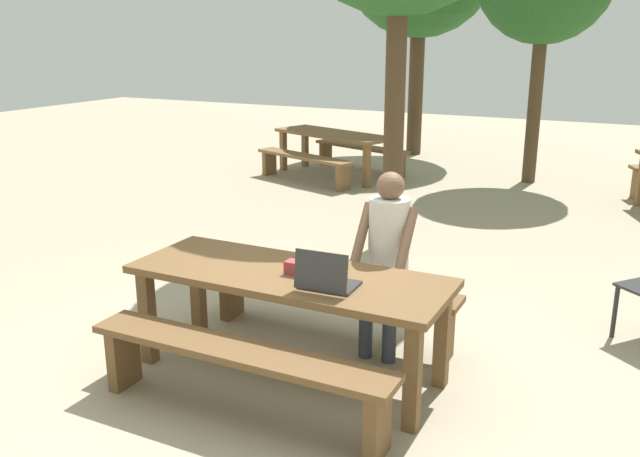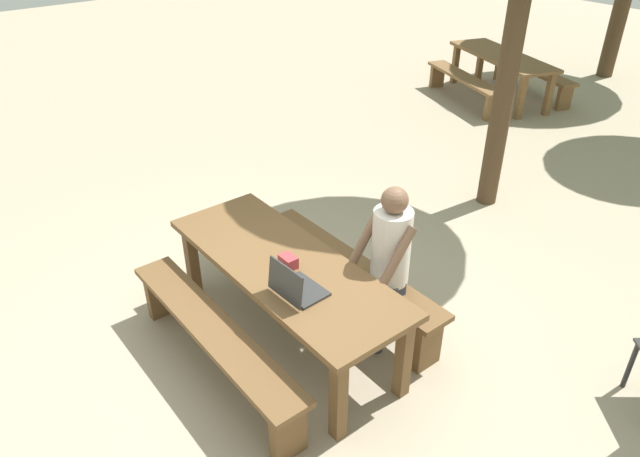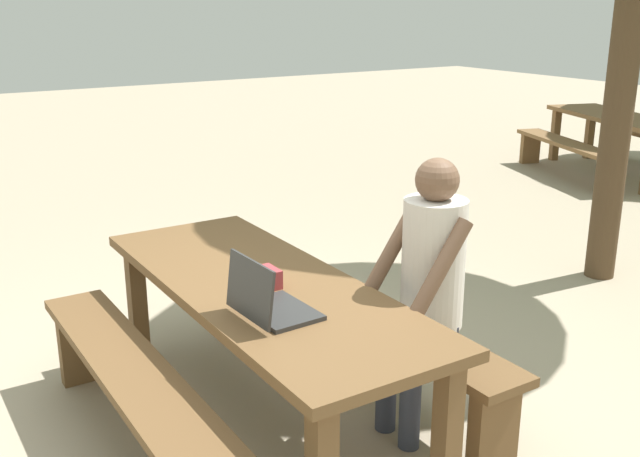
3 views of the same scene
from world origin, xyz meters
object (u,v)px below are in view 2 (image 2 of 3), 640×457
Objects in this scene: laptop at (295,287)px; picnic_table_front at (285,274)px; small_pouch at (288,261)px; person_seated at (387,256)px; picnic_table_mid at (502,61)px.

picnic_table_front is at bearing -27.30° from laptop.
small_pouch is (-0.30, 0.16, -0.02)m from laptop.
person_seated is 0.61× the size of picnic_table_mid.
laptop reaches higher than picnic_table_front.
picnic_table_front is 1.61× the size of person_seated.
small_pouch is at bearing -30.26° from laptop.
small_pouch is at bearing -123.25° from person_seated.
laptop is (0.35, -0.16, 0.17)m from picnic_table_front.
laptop is 0.34m from small_pouch.
picnic_table_mid is at bearing 113.18° from small_pouch.
small_pouch is at bearing -7.69° from picnic_table_front.
picnic_table_mid is at bearing 118.75° from person_seated.
laptop reaches higher than picnic_table_mid.
person_seated is 6.27m from picnic_table_mid.
laptop is 2.64× the size of small_pouch.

